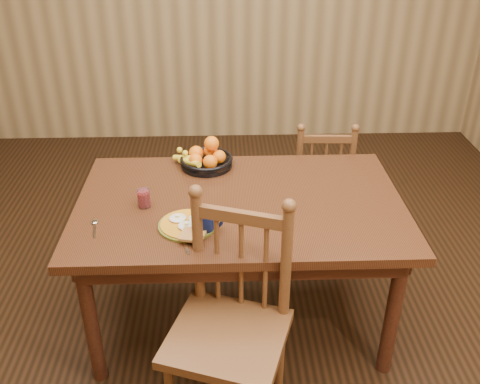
{
  "coord_description": "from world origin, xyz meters",
  "views": [
    {
      "loc": [
        -0.08,
        -2.25,
        2.09
      ],
      "look_at": [
        0.0,
        0.0,
        0.8
      ],
      "focal_mm": 40.0,
      "sensor_mm": 36.0,
      "label": 1
    }
  ],
  "objects_px": {
    "chair_far": "(320,183)",
    "breakfast_plate": "(188,225)",
    "dining_table": "(240,215)",
    "chair_near": "(230,326)",
    "fruit_bowl": "(206,158)",
    "coffee_mug": "(205,221)"
  },
  "relations": [
    {
      "from": "chair_far",
      "to": "coffee_mug",
      "type": "xyz_separation_m",
      "value": [
        -0.71,
        -1.02,
        0.38
      ]
    },
    {
      "from": "dining_table",
      "to": "breakfast_plate",
      "type": "relative_size",
      "value": 5.36
    },
    {
      "from": "chair_near",
      "to": "chair_far",
      "type": "bearing_deg",
      "value": 84.64
    },
    {
      "from": "coffee_mug",
      "to": "fruit_bowl",
      "type": "height_order",
      "value": "fruit_bowl"
    },
    {
      "from": "dining_table",
      "to": "chair_far",
      "type": "xyz_separation_m",
      "value": [
        0.55,
        0.77,
        -0.25
      ]
    },
    {
      "from": "breakfast_plate",
      "to": "fruit_bowl",
      "type": "bearing_deg",
      "value": 83.39
    },
    {
      "from": "chair_near",
      "to": "dining_table",
      "type": "bearing_deg",
      "value": 102.82
    },
    {
      "from": "chair_near",
      "to": "fruit_bowl",
      "type": "height_order",
      "value": "chair_near"
    },
    {
      "from": "chair_near",
      "to": "fruit_bowl",
      "type": "relative_size",
      "value": 3.18
    },
    {
      "from": "chair_far",
      "to": "fruit_bowl",
      "type": "distance_m",
      "value": 0.9
    },
    {
      "from": "chair_far",
      "to": "breakfast_plate",
      "type": "height_order",
      "value": "chair_far"
    },
    {
      "from": "breakfast_plate",
      "to": "chair_far",
      "type": "bearing_deg",
      "value": 51.3
    },
    {
      "from": "dining_table",
      "to": "chair_far",
      "type": "height_order",
      "value": "chair_far"
    },
    {
      "from": "dining_table",
      "to": "fruit_bowl",
      "type": "bearing_deg",
      "value": 114.61
    },
    {
      "from": "chair_far",
      "to": "fruit_bowl",
      "type": "xyz_separation_m",
      "value": [
        -0.72,
        -0.38,
        0.38
      ]
    },
    {
      "from": "dining_table",
      "to": "coffee_mug",
      "type": "distance_m",
      "value": 0.33
    },
    {
      "from": "chair_far",
      "to": "coffee_mug",
      "type": "relative_size",
      "value": 6.46
    },
    {
      "from": "dining_table",
      "to": "chair_far",
      "type": "bearing_deg",
      "value": 54.43
    },
    {
      "from": "dining_table",
      "to": "coffee_mug",
      "type": "relative_size",
      "value": 12.03
    },
    {
      "from": "chair_far",
      "to": "chair_near",
      "type": "xyz_separation_m",
      "value": [
        -0.61,
        -1.37,
        0.08
      ]
    },
    {
      "from": "chair_near",
      "to": "breakfast_plate",
      "type": "relative_size",
      "value": 3.45
    },
    {
      "from": "fruit_bowl",
      "to": "dining_table",
      "type": "bearing_deg",
      "value": -65.39
    }
  ]
}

